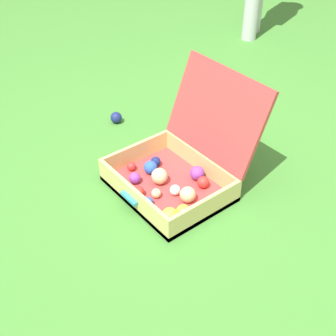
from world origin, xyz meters
name	(u,v)px	position (x,y,z in m)	size (l,w,h in m)	color
ground_plane	(181,197)	(0.00, 0.00, 0.00)	(16.00, 16.00, 0.00)	#3D7A2D
open_suitcase	(180,167)	(-0.07, 0.06, 0.11)	(0.56, 0.63, 0.54)	#B23838
stray_ball_on_grass	(116,118)	(-0.76, 0.13, 0.03)	(0.07, 0.07, 0.07)	navy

